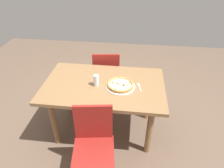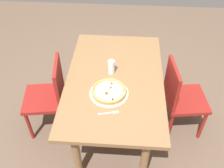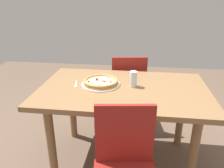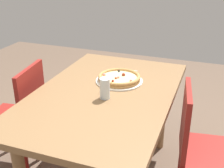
% 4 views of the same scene
% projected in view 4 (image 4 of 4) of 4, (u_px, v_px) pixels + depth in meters
% --- Properties ---
extents(dining_table, '(1.43, 0.89, 0.75)m').
position_uv_depth(dining_table, '(104.00, 105.00, 1.99)').
color(dining_table, olive).
rests_on(dining_table, ground).
extents(chair_near, '(0.45, 0.45, 0.87)m').
position_uv_depth(chair_near, '(202.00, 147.00, 1.85)').
color(chair_near, maroon).
rests_on(chair_near, ground).
extents(chair_far, '(0.45, 0.45, 0.87)m').
position_uv_depth(chair_far, '(20.00, 115.00, 2.21)').
color(chair_far, maroon).
rests_on(chair_far, ground).
extents(plate, '(0.34, 0.34, 0.01)m').
position_uv_depth(plate, '(119.00, 81.00, 2.11)').
color(plate, silver).
rests_on(plate, dining_table).
extents(pizza, '(0.30, 0.30, 0.04)m').
position_uv_depth(pizza, '(119.00, 78.00, 2.10)').
color(pizza, '#B78447').
rests_on(pizza, plate).
extents(fork, '(0.05, 0.16, 0.00)m').
position_uv_depth(fork, '(125.00, 70.00, 2.31)').
color(fork, silver).
rests_on(fork, dining_table).
extents(drinking_glass, '(0.06, 0.06, 0.14)m').
position_uv_depth(drinking_glass, '(105.00, 89.00, 1.84)').
color(drinking_glass, silver).
rests_on(drinking_glass, dining_table).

